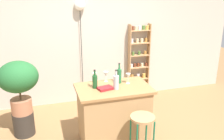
{
  "coord_description": "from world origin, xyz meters",
  "views": [
    {
      "loc": [
        -1.02,
        -3.07,
        2.39
      ],
      "look_at": [
        0.05,
        0.55,
        1.11
      ],
      "focal_mm": 40.48,
      "sensor_mm": 36.0,
      "label": 1
    }
  ],
  "objects_px": {
    "bar_stool": "(142,128)",
    "bottle_wine_red": "(95,81)",
    "plant_stool": "(24,123)",
    "wine_glass_right": "(95,76)",
    "spice_shelf": "(139,59)",
    "cookbook": "(105,88)",
    "potted_plant": "(18,81)",
    "wine_glass_left": "(106,74)",
    "bottle_sauce_amber": "(119,76)",
    "wine_glass_center": "(128,76)",
    "bottle_olive_oil": "(116,82)",
    "pendant_globe_light": "(80,7)"
  },
  "relations": [
    {
      "from": "bar_stool",
      "to": "bottle_wine_red",
      "type": "distance_m",
      "value": 0.96
    },
    {
      "from": "plant_stool",
      "to": "wine_glass_right",
      "type": "distance_m",
      "value": 1.46
    },
    {
      "from": "spice_shelf",
      "to": "cookbook",
      "type": "xyz_separation_m",
      "value": [
        -1.17,
        -1.54,
        0.09
      ]
    },
    {
      "from": "bar_stool",
      "to": "plant_stool",
      "type": "relative_size",
      "value": 1.75
    },
    {
      "from": "potted_plant",
      "to": "wine_glass_left",
      "type": "xyz_separation_m",
      "value": [
        1.34,
        -0.31,
        0.07
      ]
    },
    {
      "from": "bottle_sauce_amber",
      "to": "cookbook",
      "type": "height_order",
      "value": "bottle_sauce_amber"
    },
    {
      "from": "spice_shelf",
      "to": "potted_plant",
      "type": "relative_size",
      "value": 1.84
    },
    {
      "from": "potted_plant",
      "to": "wine_glass_center",
      "type": "distance_m",
      "value": 1.72
    },
    {
      "from": "bar_stool",
      "to": "cookbook",
      "type": "xyz_separation_m",
      "value": [
        -0.38,
        0.55,
        0.41
      ]
    },
    {
      "from": "plant_stool",
      "to": "potted_plant",
      "type": "bearing_deg",
      "value": 180.0
    },
    {
      "from": "wine_glass_center",
      "to": "plant_stool",
      "type": "bearing_deg",
      "value": 163.45
    },
    {
      "from": "plant_stool",
      "to": "bottle_wine_red",
      "type": "distance_m",
      "value": 1.48
    },
    {
      "from": "bottle_olive_oil",
      "to": "bottle_sauce_amber",
      "type": "distance_m",
      "value": 0.25
    },
    {
      "from": "wine_glass_left",
      "to": "wine_glass_right",
      "type": "relative_size",
      "value": 1.0
    },
    {
      "from": "plant_stool",
      "to": "bottle_wine_red",
      "type": "bearing_deg",
      "value": -25.29
    },
    {
      "from": "bar_stool",
      "to": "wine_glass_left",
      "type": "height_order",
      "value": "wine_glass_left"
    },
    {
      "from": "spice_shelf",
      "to": "wine_glass_right",
      "type": "height_order",
      "value": "spice_shelf"
    },
    {
      "from": "bar_stool",
      "to": "bottle_wine_red",
      "type": "height_order",
      "value": "bottle_wine_red"
    },
    {
      "from": "potted_plant",
      "to": "bottle_wine_red",
      "type": "height_order",
      "value": "potted_plant"
    },
    {
      "from": "wine_glass_right",
      "to": "bar_stool",
      "type": "bearing_deg",
      "value": -61.51
    },
    {
      "from": "wine_glass_left",
      "to": "wine_glass_right",
      "type": "xyz_separation_m",
      "value": [
        -0.18,
        -0.0,
        0.0
      ]
    },
    {
      "from": "wine_glass_right",
      "to": "wine_glass_left",
      "type": "bearing_deg",
      "value": 0.26
    },
    {
      "from": "bottle_sauce_amber",
      "to": "wine_glass_center",
      "type": "height_order",
      "value": "bottle_sauce_amber"
    },
    {
      "from": "spice_shelf",
      "to": "pendant_globe_light",
      "type": "xyz_separation_m",
      "value": [
        -1.24,
        0.04,
        1.14
      ]
    },
    {
      "from": "bottle_wine_red",
      "to": "bottle_olive_oil",
      "type": "bearing_deg",
      "value": -23.45
    },
    {
      "from": "cookbook",
      "to": "bottle_wine_red",
      "type": "bearing_deg",
      "value": 131.37
    },
    {
      "from": "plant_stool",
      "to": "wine_glass_right",
      "type": "bearing_deg",
      "value": -15.05
    },
    {
      "from": "bar_stool",
      "to": "bottle_wine_red",
      "type": "relative_size",
      "value": 2.43
    },
    {
      "from": "wine_glass_center",
      "to": "pendant_globe_light",
      "type": "xyz_separation_m",
      "value": [
        -0.47,
        1.45,
        0.95
      ]
    },
    {
      "from": "bottle_olive_oil",
      "to": "wine_glass_left",
      "type": "distance_m",
      "value": 0.35
    },
    {
      "from": "cookbook",
      "to": "plant_stool",
      "type": "bearing_deg",
      "value": 140.93
    },
    {
      "from": "pendant_globe_light",
      "to": "spice_shelf",
      "type": "bearing_deg",
      "value": -1.68
    },
    {
      "from": "plant_stool",
      "to": "pendant_globe_light",
      "type": "xyz_separation_m",
      "value": [
        1.17,
        0.96,
        1.79
      ]
    },
    {
      "from": "bottle_sauce_amber",
      "to": "wine_glass_right",
      "type": "distance_m",
      "value": 0.39
    },
    {
      "from": "wine_glass_left",
      "to": "bottle_sauce_amber",
      "type": "bearing_deg",
      "value": -33.51
    },
    {
      "from": "plant_stool",
      "to": "potted_plant",
      "type": "height_order",
      "value": "potted_plant"
    },
    {
      "from": "plant_stool",
      "to": "wine_glass_left",
      "type": "height_order",
      "value": "wine_glass_left"
    },
    {
      "from": "bottle_olive_oil",
      "to": "bottle_wine_red",
      "type": "relative_size",
      "value": 1.05
    },
    {
      "from": "bottle_wine_red",
      "to": "wine_glass_right",
      "type": "xyz_separation_m",
      "value": [
        0.04,
        0.21,
        0.01
      ]
    },
    {
      "from": "spice_shelf",
      "to": "pendant_globe_light",
      "type": "relative_size",
      "value": 0.76
    },
    {
      "from": "potted_plant",
      "to": "wine_glass_right",
      "type": "height_order",
      "value": "potted_plant"
    },
    {
      "from": "bar_stool",
      "to": "wine_glass_center",
      "type": "relative_size",
      "value": 4.26
    },
    {
      "from": "wine_glass_center",
      "to": "spice_shelf",
      "type": "bearing_deg",
      "value": 61.68
    },
    {
      "from": "bottle_sauce_amber",
      "to": "pendant_globe_light",
      "type": "bearing_deg",
      "value": 104.02
    },
    {
      "from": "potted_plant",
      "to": "bottle_wine_red",
      "type": "bearing_deg",
      "value": -25.29
    },
    {
      "from": "spice_shelf",
      "to": "wine_glass_center",
      "type": "height_order",
      "value": "spice_shelf"
    },
    {
      "from": "wine_glass_left",
      "to": "pendant_globe_light",
      "type": "distance_m",
      "value": 1.6
    },
    {
      "from": "potted_plant",
      "to": "wine_glass_right",
      "type": "xyz_separation_m",
      "value": [
        1.15,
        -0.31,
        0.07
      ]
    },
    {
      "from": "bottle_sauce_amber",
      "to": "bar_stool",
      "type": "bearing_deg",
      "value": -82.41
    },
    {
      "from": "bar_stool",
      "to": "bottle_sauce_amber",
      "type": "distance_m",
      "value": 0.91
    }
  ]
}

